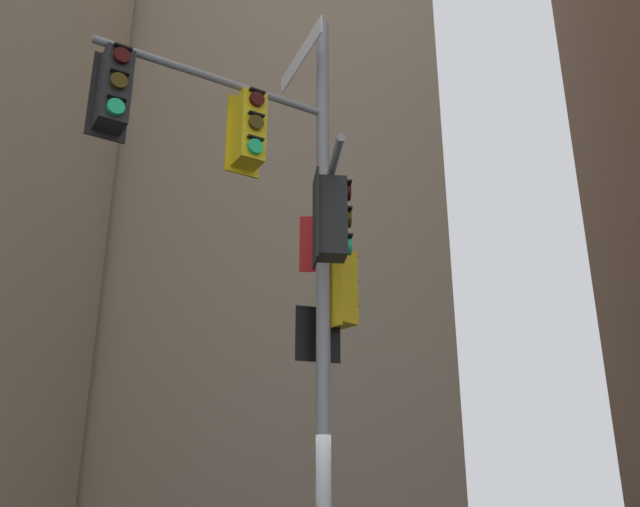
% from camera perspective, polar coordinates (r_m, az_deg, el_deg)
% --- Properties ---
extents(building_mid_block, '(15.45, 15.45, 37.50)m').
position_cam_1_polar(building_mid_block, '(35.76, -4.71, 8.05)').
color(building_mid_block, tan).
rests_on(building_mid_block, ground).
extents(signal_pole_assembly, '(3.23, 2.39, 8.46)m').
position_cam_1_polar(signal_pole_assembly, '(8.81, -3.12, 2.62)').
color(signal_pole_assembly, gray).
rests_on(signal_pole_assembly, ground).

